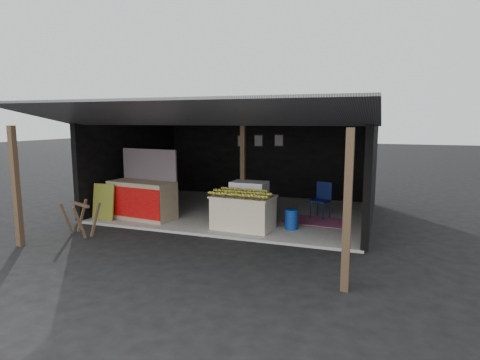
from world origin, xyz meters
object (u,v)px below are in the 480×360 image
at_px(neighbor_stall, 142,198).
at_px(plastic_chair, 322,197).
at_px(sawhorse, 81,215).
at_px(water_barrel, 291,220).
at_px(banana_table, 243,212).
at_px(white_crate, 249,201).

relative_size(neighbor_stall, plastic_chair, 1.95).
height_order(sawhorse, plastic_chair, plastic_chair).
bearing_deg(neighbor_stall, sawhorse, -100.46).
bearing_deg(neighbor_stall, water_barrel, 10.82).
xyz_separation_m(sawhorse, plastic_chair, (4.93, 3.36, 0.13)).
xyz_separation_m(banana_table, neighbor_stall, (-2.82, 0.08, 0.14)).
bearing_deg(sawhorse, banana_table, 47.84).
relative_size(white_crate, sawhorse, 1.14).
xyz_separation_m(white_crate, plastic_chair, (1.73, 0.87, 0.06)).
height_order(banana_table, water_barrel, banana_table).
distance_m(neighbor_stall, sawhorse, 1.77).
xyz_separation_m(white_crate, water_barrel, (1.23, -0.54, -0.27)).
relative_size(neighbor_stall, sawhorse, 2.09).
bearing_deg(white_crate, plastic_chair, 29.19).
bearing_deg(white_crate, water_barrel, -21.17).
height_order(neighbor_stall, water_barrel, neighbor_stall).
bearing_deg(neighbor_stall, banana_table, 5.26).
distance_m(white_crate, sawhorse, 4.05).
distance_m(white_crate, neighbor_stall, 2.79).
distance_m(neighbor_stall, water_barrel, 3.92).
height_order(banana_table, sawhorse, banana_table).
bearing_deg(sawhorse, neighbor_stall, 94.90).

